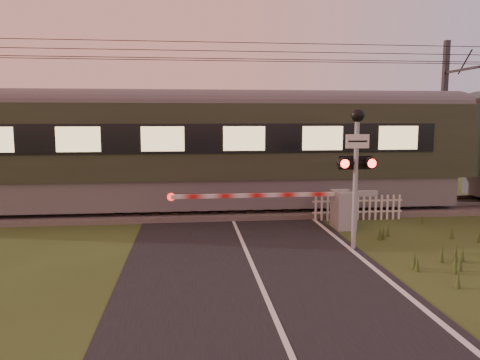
{
  "coord_description": "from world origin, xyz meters",
  "views": [
    {
      "loc": [
        -1.44,
        -10.44,
        3.46
      ],
      "look_at": [
        0.05,
        3.2,
        1.63
      ],
      "focal_mm": 35.0,
      "sensor_mm": 36.0,
      "label": 1
    }
  ],
  "objects": [
    {
      "name": "ground",
      "position": [
        0.0,
        0.0,
        0.0
      ],
      "size": [
        160.0,
        160.0,
        0.0
      ],
      "primitive_type": "plane",
      "color": "#2F3D17",
      "rests_on": "ground"
    },
    {
      "name": "overhead_wires",
      "position": [
        0.0,
        6.5,
        5.72
      ],
      "size": [
        120.0,
        0.62,
        0.62
      ],
      "color": "black",
      "rests_on": "ground"
    },
    {
      "name": "train",
      "position": [
        9.02,
        6.5,
        2.34
      ],
      "size": [
        44.23,
        3.05,
        4.12
      ],
      "color": "slate",
      "rests_on": "ground"
    },
    {
      "name": "picket_fence",
      "position": [
        4.22,
        4.6,
        0.43
      ],
      "size": [
        3.14,
        0.07,
        0.86
      ],
      "color": "silver",
      "rests_on": "ground"
    },
    {
      "name": "track_bed",
      "position": [
        0.0,
        6.5,
        0.07
      ],
      "size": [
        140.0,
        3.4,
        0.39
      ],
      "color": "#47423D",
      "rests_on": "ground"
    },
    {
      "name": "catenary_mast",
      "position": [
        9.47,
        8.72,
        3.49
      ],
      "size": [
        0.21,
        2.46,
        6.7
      ],
      "color": "#2D2D30",
      "rests_on": "ground"
    },
    {
      "name": "crossing_signal",
      "position": [
        2.86,
        1.21,
        2.54
      ],
      "size": [
        0.94,
        0.37,
        3.7
      ],
      "color": "gray",
      "rests_on": "ground"
    },
    {
      "name": "boom_gate",
      "position": [
        3.1,
        3.56,
        0.66
      ],
      "size": [
        6.55,
        0.91,
        1.21
      ],
      "color": "gray",
      "rests_on": "ground"
    },
    {
      "name": "road",
      "position": [
        0.02,
        -0.23,
        0.01
      ],
      "size": [
        6.0,
        140.0,
        0.03
      ],
      "color": "black",
      "rests_on": "ground"
    }
  ]
}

